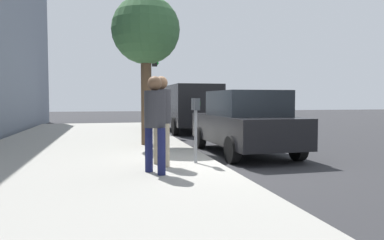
{
  "coord_description": "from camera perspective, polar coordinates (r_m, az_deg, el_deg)",
  "views": [
    {
      "loc": [
        -8.07,
        2.37,
        1.54
      ],
      "look_at": [
        0.18,
        0.48,
        1.06
      ],
      "focal_mm": 34.4,
      "sensor_mm": 36.0,
      "label": 1
    }
  ],
  "objects": [
    {
      "name": "sidewalk_slab",
      "position": [
        8.22,
        -17.22,
        -7.15
      ],
      "size": [
        28.0,
        6.0,
        0.15
      ],
      "primitive_type": "cube",
      "color": "gray",
      "rests_on": "ground_plane"
    },
    {
      "name": "ground_plane",
      "position": [
        8.55,
        3.44,
        -7.13
      ],
      "size": [
        80.0,
        80.0,
        0.0
      ],
      "primitive_type": "plane",
      "color": "#2B2B2D",
      "rests_on": "ground"
    },
    {
      "name": "pedestrian_at_meter",
      "position": [
        7.69,
        -4.8,
        1.22
      ],
      "size": [
        0.53,
        0.41,
        1.87
      ],
      "rotation": [
        0.0,
        0.0,
        -1.23
      ],
      "color": "tan",
      "rests_on": "sidewalk_slab"
    },
    {
      "name": "pedestrian_bystander",
      "position": [
        6.86,
        -5.78,
        0.65
      ],
      "size": [
        0.5,
        0.4,
        1.82
      ],
      "rotation": [
        0.0,
        0.0,
        -1.06
      ],
      "color": "#191E4C",
      "rests_on": "sidewalk_slab"
    },
    {
      "name": "parked_van_far",
      "position": [
        17.47,
        -0.61,
        2.31
      ],
      "size": [
        5.22,
        2.15,
        2.18
      ],
      "color": "black",
      "rests_on": "ground_plane"
    },
    {
      "name": "traffic_signal",
      "position": [
        15.65,
        -6.18,
        7.02
      ],
      "size": [
        0.24,
        0.44,
        3.6
      ],
      "color": "black",
      "rests_on": "sidewalk_slab"
    },
    {
      "name": "parked_sedan_near",
      "position": [
        10.38,
        8.14,
        -0.35
      ],
      "size": [
        4.45,
        2.06,
        1.77
      ],
      "color": "black",
      "rests_on": "ground_plane"
    },
    {
      "name": "parking_meter",
      "position": [
        7.97,
        0.57,
        0.56
      ],
      "size": [
        0.36,
        0.12,
        1.41
      ],
      "color": "gray",
      "rests_on": "sidewalk_slab"
    },
    {
      "name": "street_tree",
      "position": [
        11.5,
        -7.17,
        13.39
      ],
      "size": [
        2.07,
        2.07,
        4.52
      ],
      "color": "brown",
      "rests_on": "sidewalk_slab"
    }
  ]
}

